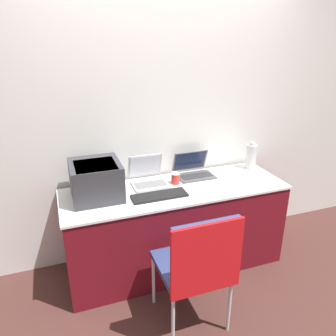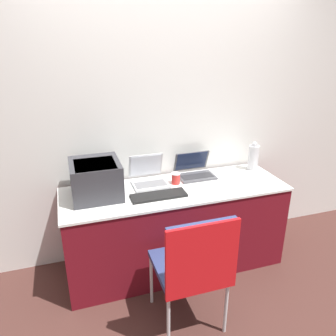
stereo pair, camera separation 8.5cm
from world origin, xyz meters
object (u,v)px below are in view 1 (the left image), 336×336
coffee_cup (175,178)px  external_keyboard (159,196)px  printer (96,179)px  metal_pitcher (251,156)px  laptop_right (194,170)px  chair (199,262)px  laptop_left (148,178)px

coffee_cup → external_keyboard: bearing=-137.5°
printer → metal_pitcher: size_ratio=1.44×
laptop_right → coffee_cup: 0.25m
external_keyboard → metal_pitcher: 1.07m
coffee_cup → laptop_right: bearing=27.4°
coffee_cup → chair: (-0.15, -0.83, -0.24)m
laptop_right → laptop_left: bearing=-176.4°
coffee_cup → metal_pitcher: 0.83m
printer → chair: bearing=-56.8°
laptop_left → chair: 0.95m
laptop_left → chair: (0.07, -0.92, -0.24)m
printer → laptop_right: bearing=8.9°
printer → coffee_cup: size_ratio=4.06×
external_keyboard → chair: bearing=-84.8°
printer → coffee_cup: bearing=2.1°
laptop_left → printer: bearing=-166.1°
printer → laptop_left: 0.49m
laptop_left → laptop_right: bearing=3.6°
metal_pitcher → chair: 1.38m
laptop_left → laptop_right: laptop_left is taller
laptop_right → coffee_cup: size_ratio=3.33×
printer → chair: (0.53, -0.81, -0.34)m
external_keyboard → metal_pitcher: size_ratio=1.62×
laptop_left → external_keyboard: bearing=-88.4°
laptop_right → external_keyboard: laptop_right is taller
external_keyboard → chair: chair is taller
laptop_left → coffee_cup: laptop_left is taller
chair → laptop_left: bearing=94.1°
external_keyboard → metal_pitcher: metal_pitcher is taller
chair → external_keyboard: bearing=95.2°
laptop_right → external_keyboard: 0.54m
metal_pitcher → printer: bearing=-175.6°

